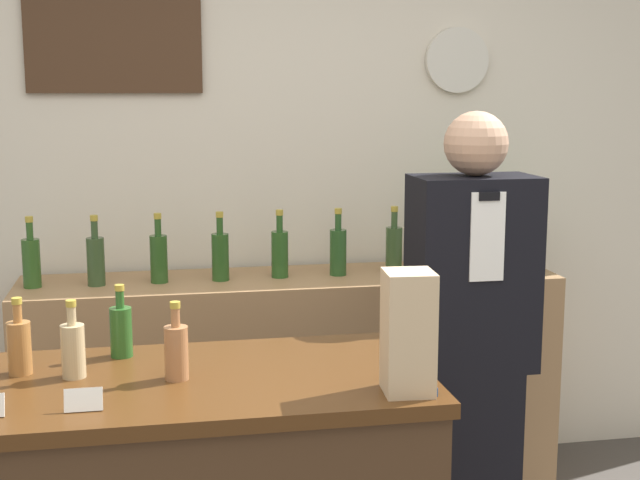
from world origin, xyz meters
TOP-DOWN VIEW (x-y plane):
  - back_wall at (-0.00, 2.00)m, footprint 5.20×0.09m
  - back_shelf at (0.13, 1.70)m, footprint 2.21×0.48m
  - shopkeeper at (0.64, 0.96)m, footprint 0.41×0.26m
  - potted_plant at (1.04, 1.67)m, footprint 0.34×0.34m
  - paper_bag at (0.20, 0.23)m, footprint 0.13×0.14m
  - tape_dispenser at (0.22, 0.21)m, footprint 0.09×0.06m
  - price_card_right at (-0.60, 0.24)m, footprint 0.09×0.02m
  - counter_bottle_1 at (-0.78, 0.56)m, footprint 0.06×0.06m
  - counter_bottle_2 at (-0.64, 0.51)m, footprint 0.06×0.06m
  - counter_bottle_3 at (-0.52, 0.67)m, footprint 0.06×0.06m
  - counter_bottle_4 at (-0.37, 0.44)m, footprint 0.06×0.06m
  - shelf_bottle_0 at (-0.89, 1.70)m, footprint 0.07×0.07m
  - shelf_bottle_1 at (-0.65, 1.69)m, footprint 0.07×0.07m
  - shelf_bottle_2 at (-0.40, 1.70)m, footprint 0.07×0.07m
  - shelf_bottle_3 at (-0.16, 1.69)m, footprint 0.07×0.07m
  - shelf_bottle_4 at (0.09, 1.70)m, footprint 0.07×0.07m
  - shelf_bottle_5 at (0.33, 1.70)m, footprint 0.07×0.07m
  - shelf_bottle_6 at (0.58, 1.72)m, footprint 0.07×0.07m
  - shelf_bottle_7 at (0.82, 1.70)m, footprint 0.07×0.07m

SIDE VIEW (x-z plane):
  - back_shelf at x=0.13m, z-range 0.00..0.94m
  - shopkeeper at x=0.64m, z-range 0.00..1.64m
  - tape_dispenser at x=0.22m, z-range 0.94..1.01m
  - price_card_right at x=-0.60m, z-range 0.96..1.01m
  - counter_bottle_1 at x=-0.78m, z-range 0.93..1.14m
  - counter_bottle_2 at x=-0.64m, z-range 0.93..1.14m
  - counter_bottle_3 at x=-0.52m, z-range 0.93..1.14m
  - counter_bottle_4 at x=-0.37m, z-range 0.93..1.14m
  - shelf_bottle_0 at x=-0.89m, z-range 0.91..1.19m
  - shelf_bottle_1 at x=-0.65m, z-range 0.91..1.19m
  - shelf_bottle_2 at x=-0.40m, z-range 0.91..1.19m
  - shelf_bottle_3 at x=-0.16m, z-range 0.91..1.19m
  - shelf_bottle_4 at x=0.09m, z-range 0.91..1.19m
  - shelf_bottle_5 at x=0.33m, z-range 0.91..1.19m
  - shelf_bottle_6 at x=0.58m, z-range 0.91..1.19m
  - shelf_bottle_7 at x=0.82m, z-range 0.91..1.19m
  - paper_bag at x=0.20m, z-range 0.96..1.27m
  - potted_plant at x=1.04m, z-range 0.96..1.36m
  - back_wall at x=0.00m, z-range 0.01..2.71m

